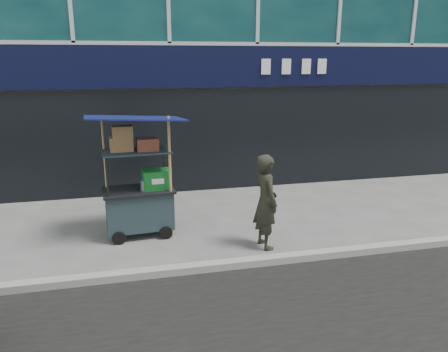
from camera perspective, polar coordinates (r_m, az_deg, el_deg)
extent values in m
plane|color=#5F5F5B|center=(6.91, -2.62, -11.49)|extent=(80.00, 80.00, 0.00)
cube|color=#999991|center=(6.71, -2.30, -11.78)|extent=(80.00, 0.18, 0.12)
cube|color=black|center=(10.00, -7.02, 13.95)|extent=(15.68, 0.06, 0.90)
cube|color=black|center=(10.21, -6.73, 4.38)|extent=(15.68, 0.04, 2.40)
cube|color=#1A272D|center=(7.98, -11.00, -4.27)|extent=(1.20, 0.75, 0.67)
cylinder|color=black|center=(7.75, -13.55, -7.91)|extent=(0.23, 0.06, 0.23)
cylinder|color=black|center=(7.82, -7.61, -7.37)|extent=(0.23, 0.06, 0.23)
cube|color=black|center=(7.87, -11.13, -1.82)|extent=(1.28, 0.84, 0.04)
cylinder|color=black|center=(7.46, -15.05, -0.27)|extent=(0.03, 0.03, 0.72)
cylinder|color=black|center=(7.57, -7.04, 0.36)|extent=(0.03, 0.03, 0.72)
cylinder|color=black|center=(8.02, -15.24, 0.79)|extent=(0.03, 0.03, 0.72)
cylinder|color=black|center=(8.12, -7.78, 1.36)|extent=(0.03, 0.03, 0.72)
cube|color=#1A272D|center=(7.69, -11.40, 3.18)|extent=(1.20, 0.75, 0.03)
cylinder|color=olive|center=(7.59, -7.02, -0.34)|extent=(0.05, 0.05, 2.16)
cylinder|color=olive|center=(8.06, -15.17, -0.21)|extent=(0.04, 0.04, 2.07)
cube|color=#0D104C|center=(7.60, -11.63, 7.43)|extent=(1.71, 1.27, 0.19)
cube|color=#0E5A12|center=(7.81, -8.81, -0.42)|extent=(0.50, 0.37, 0.34)
cylinder|color=silver|center=(7.66, -10.59, -1.37)|extent=(0.07, 0.07, 0.19)
cylinder|color=#1835BA|center=(7.63, -10.63, -0.61)|extent=(0.03, 0.03, 0.02)
cube|color=olive|center=(7.70, -13.27, 4.10)|extent=(0.40, 0.31, 0.24)
cube|color=brown|center=(7.64, -9.97, 4.09)|extent=(0.38, 0.29, 0.21)
cube|color=olive|center=(7.64, -13.14, 5.68)|extent=(0.35, 0.27, 0.19)
imported|color=#26271D|center=(7.26, 5.47, -3.34)|extent=(0.46, 0.63, 1.60)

